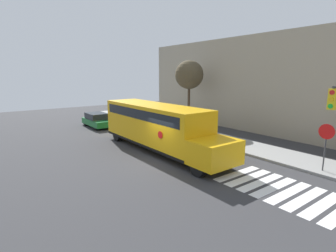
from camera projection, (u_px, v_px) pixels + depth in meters
name	position (u px, v px, depth m)	size (l,w,h in m)	color
ground_plane	(162.00, 161.00, 15.63)	(60.00, 60.00, 0.00)	#333335
sidewalk_strip	(233.00, 143.00, 19.45)	(44.00, 3.00, 0.15)	gray
building_backdrop	(285.00, 85.00, 22.48)	(32.00, 4.00, 8.46)	#9E937F
crosswalk_stripes	(281.00, 190.00, 11.76)	(5.40, 3.20, 0.01)	white
school_bus	(157.00, 125.00, 17.68)	(11.40, 2.57, 3.09)	#EAA80F
parked_car	(97.00, 120.00, 25.86)	(4.10, 1.79, 1.36)	#196B2D
stop_sign	(326.00, 140.00, 13.41)	(0.79, 0.10, 2.63)	#38383A
tree_far_sidewalk	(189.00, 75.00, 25.53)	(2.79, 2.79, 6.48)	#423323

